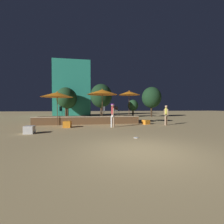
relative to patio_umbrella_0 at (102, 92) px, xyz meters
name	(u,v)px	position (x,y,z in m)	size (l,w,h in m)	color
ground_plane	(142,151)	(0.46, -8.72, -2.95)	(120.00, 120.00, 0.00)	tan
wooden_deck	(88,120)	(-1.31, 1.24, -2.62)	(9.54, 2.83, 0.74)	brown
patio_umbrella_0	(102,92)	(0.00, 0.00, 0.00)	(2.79, 2.79, 3.26)	brown
patio_umbrella_1	(129,93)	(2.58, 0.10, -0.05)	(2.04, 2.04, 3.16)	brown
patio_umbrella_2	(57,95)	(-3.89, -0.26, -0.31)	(2.70, 2.70, 2.92)	brown
cube_seat_0	(29,130)	(-4.74, -4.29, -2.72)	(0.53, 0.53, 0.46)	white
cube_seat_1	(146,122)	(3.94, -0.77, -2.75)	(0.67, 0.67, 0.40)	orange
cube_seat_2	(67,124)	(-2.89, -1.86, -2.70)	(0.62, 0.62, 0.50)	orange
person_0	(166,114)	(5.33, -1.81, -2.01)	(0.28, 0.43, 1.72)	tan
person_1	(113,114)	(0.56, -2.32, -1.90)	(0.31, 0.48, 1.82)	white
bistro_chair_0	(61,110)	(-3.90, 1.88, -1.66)	(0.48, 0.48, 0.90)	#1E4C47
bistro_chair_1	(103,110)	(0.26, 1.27, -1.66)	(0.42, 0.42, 0.90)	#47474C
bistro_chair_2	(117,110)	(1.52, 0.85, -1.66)	(0.48, 0.48, 0.90)	#2D3338
frisbee_disc	(136,138)	(1.01, -6.54, -2.93)	(0.25, 0.25, 0.03)	white
background_tree_0	(133,105)	(6.41, 10.79, -1.06)	(1.74, 1.74, 2.86)	#3D2B1C
background_tree_1	(66,98)	(-4.48, 10.03, 0.07)	(2.87, 2.87, 4.61)	#3D2B1C
background_tree_2	(68,98)	(-4.52, 12.42, 0.11)	(3.11, 3.11, 4.78)	#3D2B1C
background_tree_3	(101,96)	(0.74, 8.27, 0.29)	(3.14, 3.14, 4.98)	#3D2B1C
background_tree_4	(152,97)	(9.23, 9.63, 0.25)	(3.14, 3.14, 4.94)	#3D2B1C
distant_building	(72,89)	(-3.99, 15.55, 2.16)	(6.71, 3.06, 10.22)	teal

